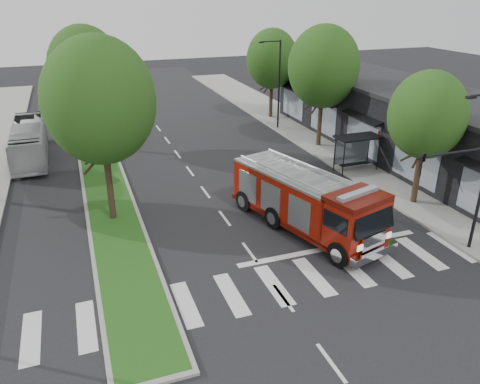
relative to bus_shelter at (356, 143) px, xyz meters
The scene contains 14 objects.
ground 14.00m from the bus_shelter, 143.97° to the right, with size 140.00×140.00×0.00m, color black.
sidewalk_right 3.00m from the bus_shelter, 54.94° to the left, with size 5.00×80.00×0.15m, color gray.
median 19.92m from the bus_shelter, 150.20° to the left, with size 3.00×50.00×0.15m.
storefront_row 6.11m from the bus_shelter, 17.71° to the left, with size 8.00×30.00×5.00m, color black.
bus_shelter is the anchor object (origin of this frame).
tree_right_near 7.06m from the bus_shelter, 87.21° to the right, with size 4.40×4.40×8.05m.
tree_right_mid 7.36m from the bus_shelter, 87.07° to the left, with size 5.60×5.60×9.72m.
tree_right_far 16.30m from the bus_shelter, 88.92° to the left, with size 5.00×5.00×8.73m.
tree_median_near 17.98m from the bus_shelter, behind, with size 5.80×5.80×10.16m.
tree_median_far 21.36m from the bus_shelter, 145.43° to the left, with size 5.60×5.60×9.72m.
streetlight_right_near 12.05m from the bus_shelter, 97.76° to the right, with size 4.08×0.22×8.00m.
streetlight_right_far 12.13m from the bus_shelter, 94.11° to the left, with size 2.11×0.20×8.00m.
fire_engine 10.07m from the bus_shelter, 137.92° to the right, with size 5.50×10.21×3.39m.
city_bus 24.50m from the bus_shelter, 154.01° to the left, with size 2.32×9.92×2.76m, color #AAABAF.
Camera 1 is at (-7.34, -18.82, 12.10)m, focal length 35.00 mm.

